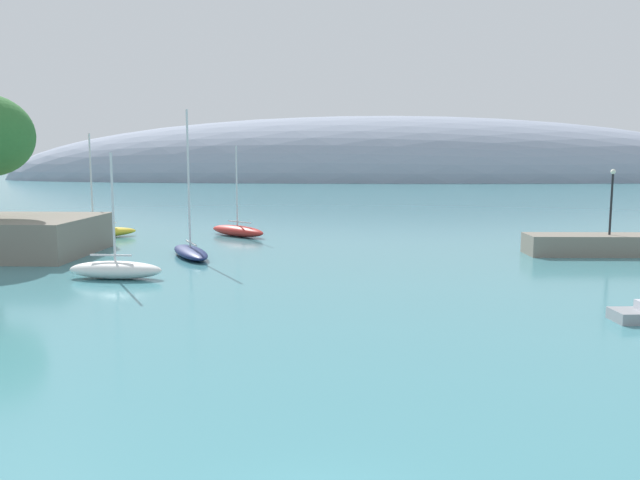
# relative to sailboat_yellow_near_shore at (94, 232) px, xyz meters

# --- Properties ---
(distant_ridge) EXTENTS (250.59, 61.44, 41.54)m
(distant_ridge) POSITION_rel_sailboat_yellow_near_shore_xyz_m (33.57, 154.35, -0.54)
(distant_ridge) COLOR #8E99AD
(distant_ridge) RESTS_ON ground
(sailboat_yellow_near_shore) EXTENTS (7.37, 5.48, 9.28)m
(sailboat_yellow_near_shore) POSITION_rel_sailboat_yellow_near_shore_xyz_m (0.00, 0.00, 0.00)
(sailboat_yellow_near_shore) COLOR yellow
(sailboat_yellow_near_shore) RESTS_ON water
(sailboat_white_mid_mooring) EXTENTS (5.73, 2.07, 7.44)m
(sailboat_white_mid_mooring) POSITION_rel_sailboat_yellow_near_shore_xyz_m (8.95, -18.91, 0.04)
(sailboat_white_mid_mooring) COLOR white
(sailboat_white_mid_mooring) RESTS_ON water
(sailboat_navy_outer_mooring) EXTENTS (4.80, 7.09, 10.50)m
(sailboat_navy_outer_mooring) POSITION_rel_sailboat_yellow_near_shore_xyz_m (11.38, -10.62, -0.06)
(sailboat_navy_outer_mooring) COLOR navy
(sailboat_navy_outer_mooring) RESTS_ON water
(sailboat_red_end_of_line) EXTENTS (6.32, 5.75, 8.24)m
(sailboat_red_end_of_line) POSITION_rel_sailboat_yellow_near_shore_xyz_m (12.67, 1.81, 0.00)
(sailboat_red_end_of_line) COLOR red
(sailboat_red_end_of_line) RESTS_ON water
(harbor_lamp_post) EXTENTS (0.36, 0.36, 4.80)m
(harbor_lamp_post) POSITION_rel_sailboat_yellow_near_shore_xyz_m (41.94, -8.46, 3.89)
(harbor_lamp_post) COLOR black
(harbor_lamp_post) RESTS_ON breakwater_rocks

